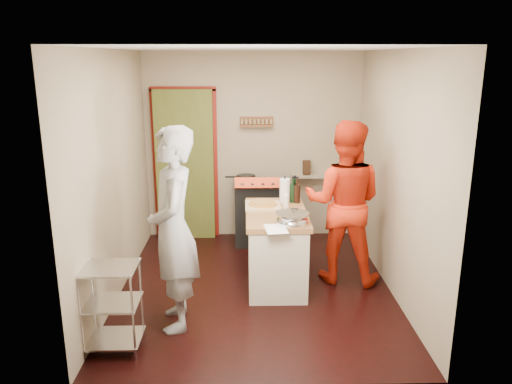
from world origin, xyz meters
TOP-DOWN VIEW (x-y plane):
  - floor at (0.00, 0.00)m, footprint 3.50×3.50m
  - back_wall at (-0.64, 1.78)m, footprint 3.00×0.44m
  - left_wall at (-1.50, 0.00)m, footprint 0.04×3.50m
  - right_wall at (1.50, 0.00)m, footprint 0.04×3.50m
  - ceiling at (0.00, 0.00)m, footprint 3.00×3.50m
  - stove at (0.05, 1.42)m, footprint 0.60×0.63m
  - wire_shelving at (-1.28, -1.20)m, footprint 0.48×0.40m
  - island at (0.24, 0.10)m, footprint 0.68×1.30m
  - person_stripe at (-0.78, -0.77)m, footprint 0.57×0.77m
  - person_red at (1.00, 0.22)m, footprint 1.06×0.92m

SIDE VIEW (x-z plane):
  - floor at x=0.00m, z-range 0.00..0.00m
  - wire_shelving at x=-1.28m, z-range 0.04..0.84m
  - stove at x=0.05m, z-range -0.05..0.95m
  - island at x=0.24m, z-range -0.13..1.04m
  - person_red at x=1.00m, z-range 0.00..1.86m
  - person_stripe at x=-0.78m, z-range 0.00..1.93m
  - back_wall at x=-0.64m, z-range -0.17..2.43m
  - left_wall at x=-1.50m, z-range 0.00..2.60m
  - right_wall at x=1.50m, z-range 0.00..2.60m
  - ceiling at x=0.00m, z-range 2.60..2.62m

